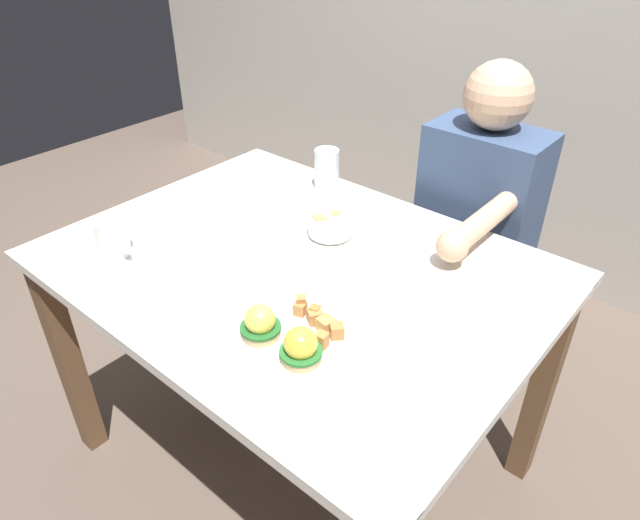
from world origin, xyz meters
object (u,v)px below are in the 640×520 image
object	(u,v)px
dining_table	(297,296)
water_glass_near	(327,172)
eggs_benedict_plate	(285,340)
diner_person	(473,226)
fruit_bowl	(331,226)
coffee_mug	(112,237)
fork	(281,177)

from	to	relation	value
dining_table	water_glass_near	xyz separation A→B (m)	(-0.21, 0.37, 0.16)
dining_table	eggs_benedict_plate	distance (m)	0.35
dining_table	diner_person	size ratio (longest dim) A/B	1.05
fruit_bowl	coffee_mug	size ratio (longest dim) A/B	1.08
water_glass_near	fork	bearing A→B (deg)	-166.39
dining_table	fruit_bowl	world-z (taller)	fruit_bowl
eggs_benedict_plate	fork	distance (m)	0.81
dining_table	water_glass_near	distance (m)	0.45
fork	water_glass_near	bearing A→B (deg)	13.61
dining_table	fruit_bowl	size ratio (longest dim) A/B	10.00
dining_table	diner_person	distance (m)	0.63
fork	coffee_mug	bearing A→B (deg)	-90.75
fruit_bowl	water_glass_near	world-z (taller)	water_glass_near
dining_table	water_glass_near	size ratio (longest dim) A/B	9.52
dining_table	coffee_mug	world-z (taller)	coffee_mug
water_glass_near	diner_person	world-z (taller)	diner_person
diner_person	fruit_bowl	bearing A→B (deg)	-114.11
coffee_mug	water_glass_near	size ratio (longest dim) A/B	0.89
dining_table	fruit_bowl	bearing A→B (deg)	95.66
water_glass_near	diner_person	xyz separation A→B (m)	(0.39, 0.23, -0.15)
eggs_benedict_plate	water_glass_near	bearing A→B (deg)	123.51
fork	eggs_benedict_plate	bearing A→B (deg)	-45.60
eggs_benedict_plate	fruit_bowl	size ratio (longest dim) A/B	2.25
dining_table	fork	xyz separation A→B (m)	(-0.36, 0.33, 0.11)
fruit_bowl	dining_table	bearing A→B (deg)	-84.34
fork	water_glass_near	distance (m)	0.17
eggs_benedict_plate	fruit_bowl	world-z (taller)	eggs_benedict_plate
fruit_bowl	fork	size ratio (longest dim) A/B	0.80
coffee_mug	diner_person	xyz separation A→B (m)	(0.56, 0.87, -0.14)
coffee_mug	fork	xyz separation A→B (m)	(0.01, 0.60, -0.05)
fruit_bowl	coffee_mug	bearing A→B (deg)	-130.13
fruit_bowl	diner_person	xyz separation A→B (m)	(0.20, 0.45, -0.12)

